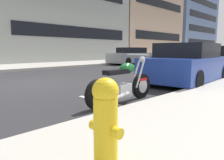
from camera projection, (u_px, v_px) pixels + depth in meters
name	position (u px, v px, depth m)	size (l,w,h in m)	color
ground_plane	(27.00, 83.00, 7.81)	(260.00, 260.00, 0.00)	#28282B
sidewalk_far_curb	(112.00, 62.00, 21.38)	(120.00, 5.00, 0.14)	#ADA89E
parking_stall_stripe	(110.00, 103.00, 4.90)	(0.12, 2.20, 0.01)	silver
parked_motorcycle	(123.00, 85.00, 4.87)	(2.11, 0.62, 1.11)	black
parked_car_far_down_curb	(187.00, 65.00, 7.85)	(4.14, 2.08, 1.44)	navy
car_opposite_curb	(132.00, 56.00, 18.51)	(4.49, 2.03, 1.41)	gray
fire_hydrant	(106.00, 120.00, 1.94)	(0.24, 0.36, 0.82)	gold
townhouse_mid_block	(53.00, 0.00, 23.42)	(15.11, 8.80, 13.16)	#939993
townhouse_corner_block	(129.00, 12.00, 34.79)	(13.68, 11.84, 14.50)	tan
townhouse_far_uphill	(182.00, 27.00, 44.99)	(15.07, 9.00, 12.13)	#6B84B2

